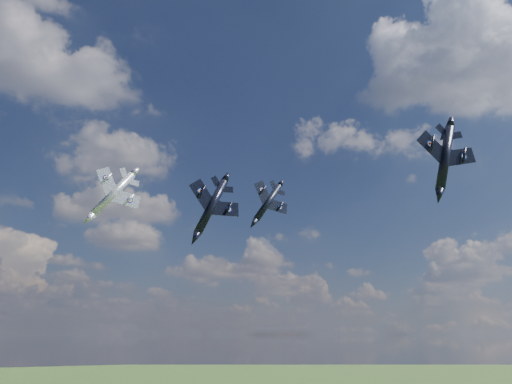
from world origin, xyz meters
name	(u,v)px	position (x,y,z in m)	size (l,w,h in m)	color
jet_lead_navy	(211,207)	(-2.59, 7.07, 78.62)	(10.43, 14.55, 3.01)	black
jet_right_navy	(445,158)	(26.11, -17.11, 83.67)	(10.48, 14.61, 3.02)	black
jet_high_navy	(268,203)	(18.87, 29.47, 87.03)	(10.88, 15.17, 3.14)	black
jet_left_silver	(113,194)	(-17.96, 12.68, 80.45)	(9.66, 13.47, 2.79)	#A8AAB3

